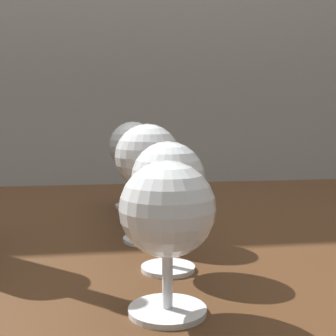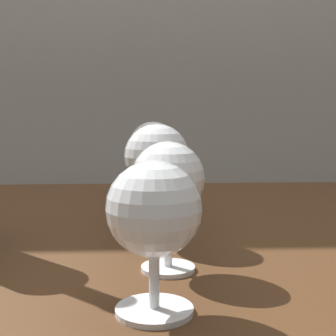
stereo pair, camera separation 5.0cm
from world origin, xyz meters
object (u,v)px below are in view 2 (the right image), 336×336
(wine_glass_cabernet, at_px, (154,214))
(wine_glass_white, at_px, (168,182))
(wine_glass_pinot, at_px, (157,159))
(wine_glass_amber, at_px, (153,147))
(wine_glass_merlot, at_px, (157,159))

(wine_glass_cabernet, relative_size, wine_glass_white, 0.94)
(wine_glass_cabernet, distance_m, wine_glass_pinot, 0.23)
(wine_glass_white, bearing_deg, wine_glass_amber, 91.57)
(wine_glass_cabernet, distance_m, wine_glass_white, 0.11)
(wine_glass_white, height_order, wine_glass_amber, wine_glass_amber)
(wine_glass_pinot, bearing_deg, wine_glass_white, -85.89)
(wine_glass_pinot, distance_m, wine_glass_amber, 0.23)
(wine_glass_white, distance_m, wine_glass_pinot, 0.12)
(wine_glass_cabernet, relative_size, wine_glass_merlot, 0.94)
(wine_glass_pinot, bearing_deg, wine_glass_amber, 90.23)
(wine_glass_pinot, xyz_separation_m, wine_glass_merlot, (0.00, 0.11, -0.01))
(wine_glass_cabernet, bearing_deg, wine_glass_amber, 89.07)
(wine_glass_cabernet, xyz_separation_m, wine_glass_amber, (0.01, 0.46, 0.02))
(wine_glass_white, relative_size, wine_glass_merlot, 1.00)
(wine_glass_pinot, relative_size, wine_glass_merlot, 1.11)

